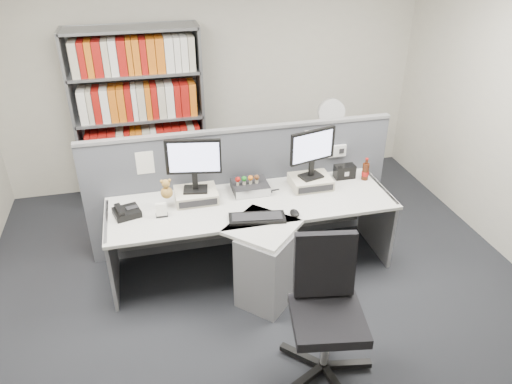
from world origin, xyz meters
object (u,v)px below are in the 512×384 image
object	(u,v)px
monitor_left	(194,161)
keyboard	(257,218)
desk_fan	(331,115)
mouse	(295,213)
desk_calendar	(161,211)
office_chair	(326,306)
speaker	(345,171)
filing_cabinet	(327,168)
cola_bottle	(365,172)
monitor_right	(313,150)
desktop_pc	(250,187)
desk	(257,240)
desk_phone	(126,212)
shelving_unit	(141,121)

from	to	relation	value
monitor_left	keyboard	bearing A→B (deg)	-44.25
monitor_left	desk_fan	size ratio (longest dim) A/B	0.97
mouse	keyboard	bearing A→B (deg)	177.05
mouse	desk_calendar	world-z (taller)	desk_calendar
mouse	office_chair	distance (m)	0.99
speaker	filing_cabinet	bearing A→B (deg)	77.96
desk_fan	office_chair	world-z (taller)	desk_fan
speaker	office_chair	size ratio (longest dim) A/B	0.19
monitor_left	cola_bottle	size ratio (longest dim) A/B	2.17
monitor_right	filing_cabinet	xyz separation A→B (m)	(0.58, 1.02, -0.76)
desktop_pc	keyboard	xyz separation A→B (m)	(-0.05, -0.50, -0.03)
monitor_right	cola_bottle	distance (m)	0.64
monitor_right	cola_bottle	size ratio (longest dim) A/B	2.09
desktop_pc	cola_bottle	world-z (taller)	cola_bottle
filing_cabinet	office_chair	distance (m)	2.65
desktop_pc	filing_cabinet	xyz separation A→B (m)	(1.17, 0.97, -0.41)
monitor_right	speaker	distance (m)	0.51
monitor_right	desk_fan	xyz separation A→B (m)	(0.58, 1.02, -0.09)
office_chair	monitor_left	bearing A→B (deg)	116.74
keyboard	mouse	size ratio (longest dim) A/B	4.04
keyboard	filing_cabinet	world-z (taller)	keyboard
cola_bottle	monitor_right	bearing A→B (deg)	-179.13
desk	office_chair	world-z (taller)	office_chair
cola_bottle	mouse	bearing A→B (deg)	-151.46
desk_phone	speaker	world-z (taller)	speaker
desk_calendar	desk_fan	bearing A→B (deg)	31.21
monitor_left	filing_cabinet	bearing A→B (deg)	31.13
monitor_left	shelving_unit	xyz separation A→B (m)	(-0.42, 1.47, -0.14)
mouse	desk_phone	xyz separation A→B (m)	(-1.42, 0.34, 0.01)
desk_calendar	cola_bottle	bearing A→B (deg)	6.03
monitor_left	shelving_unit	distance (m)	1.53
desk_phone	office_chair	world-z (taller)	office_chair
keyboard	cola_bottle	world-z (taller)	cola_bottle
filing_cabinet	monitor_right	bearing A→B (deg)	-119.84
desk	shelving_unit	distance (m)	2.12
desk_phone	desk_calendar	xyz separation A→B (m)	(0.30, -0.08, 0.02)
desk	mouse	world-z (taller)	mouse
desk	speaker	xyz separation A→B (m)	(1.00, 0.48, 0.33)
mouse	desk_phone	bearing A→B (deg)	166.32
desk_phone	cola_bottle	size ratio (longest dim) A/B	1.13
filing_cabinet	desk_phone	bearing A→B (deg)	-153.73
office_chair	desk	bearing A→B (deg)	102.98
mouse	monitor_left	bearing A→B (deg)	149.50
cola_bottle	shelving_unit	size ratio (longest dim) A/B	0.11
cola_bottle	desk_phone	bearing A→B (deg)	-176.74
monitor_right	mouse	xyz separation A→B (m)	(-0.31, -0.47, -0.36)
desktop_pc	desk_phone	xyz separation A→B (m)	(-1.14, -0.17, -0.01)
desk_calendar	office_chair	size ratio (longest dim) A/B	0.12
mouse	office_chair	xyz separation A→B (m)	(-0.07, -0.97, -0.17)
monitor_left	office_chair	bearing A→B (deg)	-63.26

